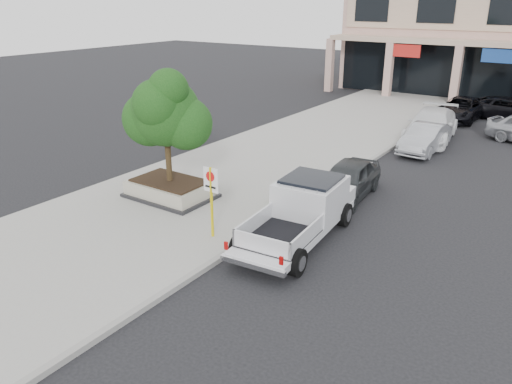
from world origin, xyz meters
TOP-DOWN VIEW (x-y plane):
  - ground at (0.00, 0.00)m, footprint 120.00×120.00m
  - sidewalk at (-5.50, 6.00)m, footprint 8.00×52.00m
  - curb at (-1.55, 6.00)m, footprint 0.20×52.00m
  - planter at (-6.00, 1.94)m, footprint 3.20×2.20m
  - planter_tree at (-5.87, 2.10)m, footprint 2.90×2.55m
  - no_parking_sign at (-2.55, 0.22)m, footprint 0.55×0.09m
  - hedge at (-1.80, 3.75)m, footprint 1.10×0.99m
  - pickup_truck at (-0.35, 1.71)m, footprint 2.62×5.95m
  - curb_car_a at (-0.63, 6.07)m, footprint 2.01×4.30m
  - curb_car_b at (-0.06, 13.95)m, footprint 1.57×4.23m
  - curb_car_c at (-0.46, 16.34)m, footprint 2.92×5.85m
  - curb_car_d at (-0.33, 22.29)m, footprint 2.71×5.23m
  - lot_car_d at (2.05, 24.20)m, footprint 5.11×2.60m

SIDE VIEW (x-z plane):
  - ground at x=0.00m, z-range 0.00..0.00m
  - sidewalk at x=-5.50m, z-range 0.00..0.15m
  - curb at x=-1.55m, z-range 0.00..0.15m
  - planter at x=-6.00m, z-range 0.14..0.82m
  - hedge at x=-1.80m, z-range 0.15..1.08m
  - lot_car_d at x=2.05m, z-range 0.00..1.38m
  - curb_car_b at x=-0.06m, z-range 0.00..1.38m
  - curb_car_d at x=-0.33m, z-range 0.00..1.41m
  - curb_car_a at x=-0.63m, z-range 0.00..1.42m
  - curb_car_c at x=-0.46m, z-range 0.00..1.63m
  - pickup_truck at x=-0.35m, z-range 0.00..1.82m
  - no_parking_sign at x=-2.55m, z-range 0.48..2.78m
  - planter_tree at x=-5.87m, z-range 1.41..5.41m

